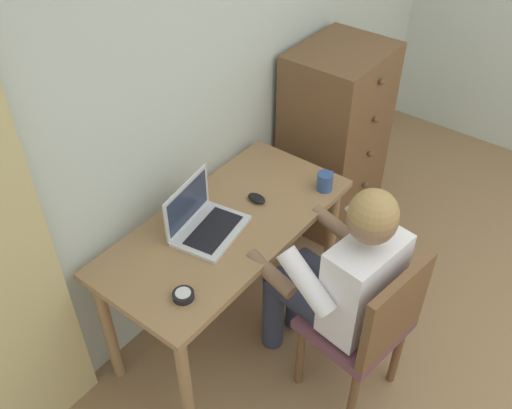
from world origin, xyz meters
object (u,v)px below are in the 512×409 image
coffee_mug (325,181)px  chair (368,325)px  laptop (203,221)px  computer_mouse (257,198)px  person_seated (339,275)px  desk (227,240)px  desk_clock (183,295)px  dresser (334,140)px

coffee_mug → chair: bearing=-129.7°
laptop → chair: bearing=-78.7°
chair → computer_mouse: 0.80m
person_seated → laptop: bearing=106.4°
computer_mouse → coffee_mug: coffee_mug is taller
desk → chair: 0.77m
computer_mouse → person_seated: bearing=-99.5°
person_seated → desk_clock: (-0.54, 0.42, 0.07)m
dresser → laptop: bearing=-178.8°
desk_clock → desk: bearing=18.7°
dresser → chair: size_ratio=1.32×
person_seated → desk: bearing=98.9°
laptop → coffee_mug: size_ratio=3.14×
dresser → coffee_mug: dresser is taller
desk_clock → person_seated: bearing=-37.4°
desk → laptop: 0.19m
computer_mouse → coffee_mug: 0.36m
desk → desk_clock: (-0.45, -0.15, 0.12)m
desk_clock → coffee_mug: (0.96, -0.07, 0.03)m
desk_clock → coffee_mug: size_ratio=0.75×
desk → chair: bearing=-85.0°
person_seated → laptop: (-0.18, 0.62, 0.11)m
chair → person_seated: size_ratio=0.74×
desk → laptop: bearing=150.1°
person_seated → laptop: 0.66m
dresser → coffee_mug: 0.72m
computer_mouse → laptop: bearing=171.4°
chair → computer_mouse: bearing=78.3°
chair → coffee_mug: size_ratio=7.49×
desk → dresser: bearing=4.1°
dresser → computer_mouse: bearing=-174.1°
desk → chair: chair is taller
desk → desk_clock: desk_clock is taller
dresser → person_seated: 1.23m
coffee_mug → desk_clock: bearing=175.7°
laptop → computer_mouse: laptop is taller
computer_mouse → desk_clock: bearing=-164.6°
chair → dresser: bearing=38.3°
dresser → desk_clock: dresser is taller
desk → laptop: (-0.10, 0.05, 0.16)m
person_seated → chair: bearing=-97.2°
person_seated → coffee_mug: (0.41, 0.34, 0.10)m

